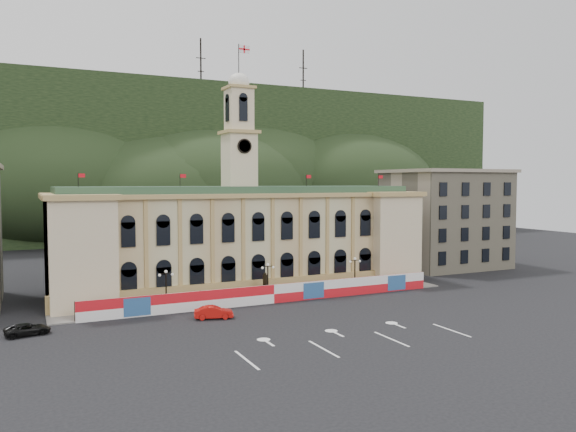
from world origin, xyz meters
name	(u,v)px	position (x,y,z in m)	size (l,w,h in m)	color
ground	(329,330)	(0.00, 0.00, 0.00)	(260.00, 260.00, 0.00)	black
lane_markings	(353,341)	(0.00, -5.00, 0.00)	(26.00, 10.00, 0.02)	white
hill_ridge	(132,172)	(0.03, 121.99, 19.48)	(230.00, 80.00, 64.00)	black
city_hall	(240,237)	(0.00, 27.63, 7.85)	(56.20, 17.60, 37.10)	beige
side_building_right	(445,218)	(43.00, 30.93, 9.33)	(21.00, 17.00, 18.60)	tan
hoarding_fence	(274,294)	(0.06, 15.07, 1.25)	(50.00, 0.44, 2.50)	red
pavement	(266,299)	(0.00, 17.75, 0.08)	(56.00, 5.50, 0.16)	slate
statue	(265,291)	(0.00, 18.00, 1.19)	(1.40, 1.40, 3.72)	#595651
lamp_left	(166,286)	(-14.00, 17.00, 3.07)	(1.96, 0.44, 5.15)	black
lamp_center	(268,278)	(0.00, 17.00, 3.07)	(1.96, 0.44, 5.15)	black
lamp_right	(355,271)	(14.00, 17.00, 3.07)	(1.96, 0.44, 5.15)	black
red_sedan	(214,312)	(-9.91, 10.25, 0.76)	(4.86, 2.72, 1.52)	red
black_suv	(28,329)	(-30.00, 11.71, 0.63)	(4.87, 2.89, 1.27)	black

